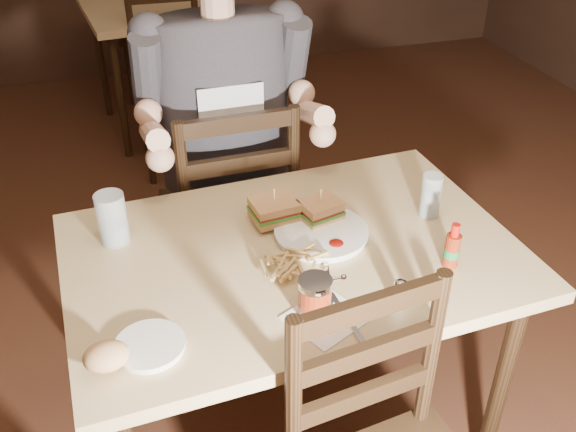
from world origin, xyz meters
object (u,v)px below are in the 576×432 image
object	(u,v)px
bg_chair_far	(151,32)
hot_sauce	(453,245)
bg_chair_near	(173,89)
glass_right	(431,196)
diner	(225,84)
glass_left	(112,219)
main_table	(293,273)
bg_table	(157,21)
dinner_plate	(321,234)
chair_far	(229,213)
syrup_dispenser	(315,298)
side_plate	(150,347)

from	to	relation	value
bg_chair_far	hot_sauce	bearing A→B (deg)	104.48
bg_chair_near	hot_sauce	bearing A→B (deg)	-76.64
bg_chair_near	glass_right	xyz separation A→B (m)	(0.51, -1.93, 0.37)
diner	hot_sauce	distance (m)	0.90
glass_left	main_table	bearing A→B (deg)	-21.57
bg_table	glass_left	world-z (taller)	glass_left
dinner_plate	bg_chair_far	bearing A→B (deg)	93.27
main_table	bg_chair_far	xyz separation A→B (m)	(-0.08, 3.08, -0.24)
chair_far	diner	bearing A→B (deg)	90.00
hot_sauce	syrup_dispenser	xyz separation A→B (m)	(-0.40, -0.08, -0.01)
bg_chair_far	diner	bearing A→B (deg)	97.11
chair_far	glass_right	distance (m)	0.84
bg_chair_near	diner	xyz separation A→B (m)	(0.02, -1.39, 0.56)
bg_table	side_plate	xyz separation A→B (m)	(-0.34, -2.79, 0.10)
main_table	bg_table	bearing A→B (deg)	91.76
glass_left	chair_far	bearing A→B (deg)	48.66
chair_far	dinner_plate	size ratio (longest dim) A/B	3.83
bg_chair_near	dinner_plate	size ratio (longest dim) A/B	3.62
diner	syrup_dispenser	bearing A→B (deg)	-89.88
syrup_dispenser	main_table	bearing A→B (deg)	80.67
main_table	glass_right	size ratio (longest dim) A/B	9.44
bg_chair_near	dinner_plate	distance (m)	1.97
main_table	diner	world-z (taller)	diner
bg_chair_far	side_plate	world-z (taller)	bg_chair_far
main_table	side_plate	size ratio (longest dim) A/B	8.12
main_table	diner	distance (m)	0.68
bg_chair_near	side_plate	distance (m)	2.29
bg_chair_near	glass_left	xyz separation A→B (m)	(-0.38, -1.80, 0.38)
bg_chair_far	dinner_plate	xyz separation A→B (m)	(0.17, -3.04, 0.33)
bg_chair_far	glass_right	size ratio (longest dim) A/B	6.66
side_plate	chair_far	bearing A→B (deg)	68.26
chair_far	glass_left	world-z (taller)	chair_far
bg_table	glass_right	bearing A→B (deg)	-78.34
bg_chair_far	glass_right	xyz separation A→B (m)	(0.51, -3.03, 0.39)
diner	dinner_plate	distance (m)	0.62
hot_sauce	syrup_dispenser	size ratio (longest dim) A/B	1.23
bg_chair_near	syrup_dispenser	xyz separation A→B (m)	(0.05, -2.24, 0.36)
bg_table	side_plate	world-z (taller)	side_plate
main_table	dinner_plate	xyz separation A→B (m)	(0.10, 0.04, 0.09)
glass_left	glass_right	distance (m)	0.90
bg_chair_far	bg_table	bearing A→B (deg)	96.54
chair_far	glass_right	xyz separation A→B (m)	(0.49, -0.59, 0.34)
bg_chair_near	main_table	bearing A→B (deg)	-86.27
bg_table	glass_left	bearing A→B (deg)	-99.26
main_table	bg_table	world-z (taller)	same
bg_chair_far	dinner_plate	size ratio (longest dim) A/B	3.46
bg_chair_far	chair_far	bearing A→B (deg)	97.09
bg_chair_far	glass_right	distance (m)	3.09
bg_chair_near	glass_left	distance (m)	1.88
bg_table	diner	size ratio (longest dim) A/B	0.86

